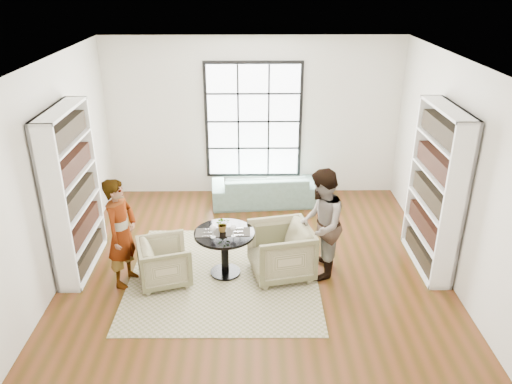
{
  "coord_description": "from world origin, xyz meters",
  "views": [
    {
      "loc": [
        -0.07,
        -6.1,
        4.08
      ],
      "look_at": [
        0.02,
        0.4,
        1.15
      ],
      "focal_mm": 35.0,
      "sensor_mm": 36.0,
      "label": 1
    }
  ],
  "objects_px": {
    "person_left": "(122,233)",
    "armchair_left": "(165,262)",
    "wine_glass_right": "(233,228)",
    "armchair_right": "(281,251)",
    "wine_glass_left": "(213,228)",
    "sofa": "(265,189)",
    "person_right": "(321,225)",
    "flower_centerpiece": "(223,224)",
    "pedestal_table": "(225,244)"
  },
  "relations": [
    {
      "from": "pedestal_table",
      "to": "wine_glass_left",
      "type": "bearing_deg",
      "value": -135.93
    },
    {
      "from": "person_left",
      "to": "armchair_right",
      "type": "bearing_deg",
      "value": -69.03
    },
    {
      "from": "armchair_left",
      "to": "wine_glass_right",
      "type": "distance_m",
      "value": 1.09
    },
    {
      "from": "wine_glass_left",
      "to": "flower_centerpiece",
      "type": "xyz_separation_m",
      "value": [
        0.13,
        0.18,
        -0.03
      ]
    },
    {
      "from": "person_right",
      "to": "wine_glass_left",
      "type": "xyz_separation_m",
      "value": [
        -1.5,
        -0.12,
        0.01
      ]
    },
    {
      "from": "wine_glass_right",
      "to": "wine_glass_left",
      "type": "bearing_deg",
      "value": -174.71
    },
    {
      "from": "person_left",
      "to": "person_right",
      "type": "height_order",
      "value": "person_right"
    },
    {
      "from": "person_right",
      "to": "flower_centerpiece",
      "type": "height_order",
      "value": "person_right"
    },
    {
      "from": "wine_glass_right",
      "to": "flower_centerpiece",
      "type": "xyz_separation_m",
      "value": [
        -0.15,
        0.16,
        -0.02
      ]
    },
    {
      "from": "pedestal_table",
      "to": "wine_glass_right",
      "type": "distance_m",
      "value": 0.36
    },
    {
      "from": "person_left",
      "to": "wine_glass_left",
      "type": "height_order",
      "value": "person_left"
    },
    {
      "from": "person_right",
      "to": "flower_centerpiece",
      "type": "xyz_separation_m",
      "value": [
        -1.37,
        0.06,
        -0.01
      ]
    },
    {
      "from": "pedestal_table",
      "to": "armchair_right",
      "type": "distance_m",
      "value": 0.81
    },
    {
      "from": "armchair_right",
      "to": "flower_centerpiece",
      "type": "bearing_deg",
      "value": -106.35
    },
    {
      "from": "wine_glass_left",
      "to": "wine_glass_right",
      "type": "bearing_deg",
      "value": 5.29
    },
    {
      "from": "armchair_right",
      "to": "wine_glass_left",
      "type": "xyz_separation_m",
      "value": [
        -0.95,
        -0.12,
        0.44
      ]
    },
    {
      "from": "person_left",
      "to": "flower_centerpiece",
      "type": "height_order",
      "value": "person_left"
    },
    {
      "from": "armchair_right",
      "to": "armchair_left",
      "type": "bearing_deg",
      "value": -96.48
    },
    {
      "from": "armchair_right",
      "to": "person_left",
      "type": "relative_size",
      "value": 0.54
    },
    {
      "from": "pedestal_table",
      "to": "person_right",
      "type": "height_order",
      "value": "person_right"
    },
    {
      "from": "armchair_left",
      "to": "wine_glass_left",
      "type": "relative_size",
      "value": 3.64
    },
    {
      "from": "armchair_left",
      "to": "person_left",
      "type": "bearing_deg",
      "value": 73.39
    },
    {
      "from": "pedestal_table",
      "to": "person_left",
      "type": "distance_m",
      "value": 1.43
    },
    {
      "from": "flower_centerpiece",
      "to": "person_right",
      "type": "bearing_deg",
      "value": -2.53
    },
    {
      "from": "armchair_right",
      "to": "person_left",
      "type": "xyz_separation_m",
      "value": [
        -2.18,
        -0.16,
        0.4
      ]
    },
    {
      "from": "armchair_right",
      "to": "wine_glass_right",
      "type": "height_order",
      "value": "wine_glass_right"
    },
    {
      "from": "pedestal_table",
      "to": "wine_glass_right",
      "type": "relative_size",
      "value": 4.78
    },
    {
      "from": "pedestal_table",
      "to": "armchair_right",
      "type": "height_order",
      "value": "armchair_right"
    },
    {
      "from": "pedestal_table",
      "to": "person_right",
      "type": "relative_size",
      "value": 0.53
    },
    {
      "from": "sofa",
      "to": "wine_glass_right",
      "type": "bearing_deg",
      "value": 73.83
    },
    {
      "from": "wine_glass_left",
      "to": "sofa",
      "type": "bearing_deg",
      "value": 72.57
    },
    {
      "from": "person_right",
      "to": "wine_glass_left",
      "type": "height_order",
      "value": "person_right"
    },
    {
      "from": "wine_glass_right",
      "to": "pedestal_table",
      "type": "bearing_deg",
      "value": 138.96
    },
    {
      "from": "person_right",
      "to": "flower_centerpiece",
      "type": "relative_size",
      "value": 7.33
    },
    {
      "from": "person_left",
      "to": "armchair_left",
      "type": "bearing_deg",
      "value": -73.26
    },
    {
      "from": "pedestal_table",
      "to": "sofa",
      "type": "bearing_deg",
      "value": 74.81
    },
    {
      "from": "armchair_right",
      "to": "wine_glass_left",
      "type": "distance_m",
      "value": 1.05
    },
    {
      "from": "armchair_right",
      "to": "person_left",
      "type": "distance_m",
      "value": 2.23
    },
    {
      "from": "person_left",
      "to": "person_right",
      "type": "relative_size",
      "value": 0.97
    },
    {
      "from": "armchair_right",
      "to": "sofa",
      "type": "bearing_deg",
      "value": 171.35
    },
    {
      "from": "pedestal_table",
      "to": "flower_centerpiece",
      "type": "bearing_deg",
      "value": 114.82
    },
    {
      "from": "wine_glass_right",
      "to": "armchair_right",
      "type": "bearing_deg",
      "value": 8.17
    },
    {
      "from": "sofa",
      "to": "flower_centerpiece",
      "type": "relative_size",
      "value": 9.0
    },
    {
      "from": "person_right",
      "to": "wine_glass_right",
      "type": "bearing_deg",
      "value": -73.85
    },
    {
      "from": "armchair_left",
      "to": "person_right",
      "type": "distance_m",
      "value": 2.24
    },
    {
      "from": "pedestal_table",
      "to": "person_left",
      "type": "bearing_deg",
      "value": -172.53
    },
    {
      "from": "armchair_left",
      "to": "wine_glass_left",
      "type": "xyz_separation_m",
      "value": [
        0.69,
        0.04,
        0.5
      ]
    },
    {
      "from": "pedestal_table",
      "to": "flower_centerpiece",
      "type": "relative_size",
      "value": 3.88
    },
    {
      "from": "person_right",
      "to": "wine_glass_right",
      "type": "xyz_separation_m",
      "value": [
        -1.22,
        -0.1,
        0.0
      ]
    },
    {
      "from": "wine_glass_left",
      "to": "flower_centerpiece",
      "type": "relative_size",
      "value": 0.87
    }
  ]
}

